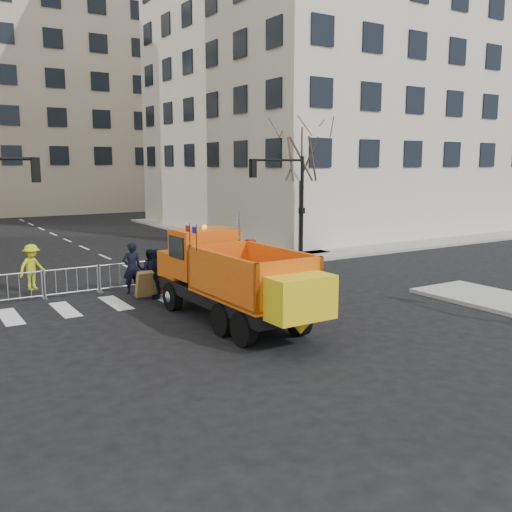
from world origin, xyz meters
TOP-DOWN VIEW (x-y plane):
  - ground at (0.00, 0.00)m, footprint 120.00×120.00m
  - sidewalk_back at (0.00, 8.50)m, footprint 64.00×5.00m
  - building_right at (20.00, 22.00)m, footprint 22.00×22.00m
  - traffic_light_right at (8.50, 9.50)m, footprint 0.18×0.18m
  - crowd_barriers at (-0.75, 7.60)m, footprint 12.60×0.60m
  - street_tree at (9.20, 10.50)m, footprint 3.00×3.00m
  - plow_truck at (-0.59, 0.86)m, footprint 2.89×8.85m
  - cop_a at (-1.82, 6.68)m, footprint 0.77×0.53m
  - cop_b at (-1.07, 6.76)m, footprint 1.01×0.93m
  - cop_c at (-1.33, 5.35)m, footprint 0.84×1.19m
  - worker at (-5.11, 8.73)m, footprint 1.33×1.12m
  - newspaper_box at (5.56, 9.85)m, footprint 0.52×0.48m

SIDE VIEW (x-z plane):
  - ground at x=0.00m, z-range 0.00..0.00m
  - sidewalk_back at x=0.00m, z-range 0.00..0.15m
  - crowd_barriers at x=-0.75m, z-range 0.00..1.10m
  - newspaper_box at x=5.56m, z-range 0.15..1.25m
  - cop_b at x=-1.07m, z-range 0.00..1.68m
  - cop_c at x=-1.33m, z-range 0.00..1.88m
  - cop_a at x=-1.82m, z-range 0.00..2.02m
  - worker at x=-5.11m, z-range 0.15..1.94m
  - plow_truck at x=-0.59m, z-range -0.19..3.23m
  - traffic_light_right at x=8.50m, z-range 0.00..5.40m
  - street_tree at x=9.20m, z-range 0.00..7.50m
  - building_right at x=20.00m, z-range 0.00..32.00m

